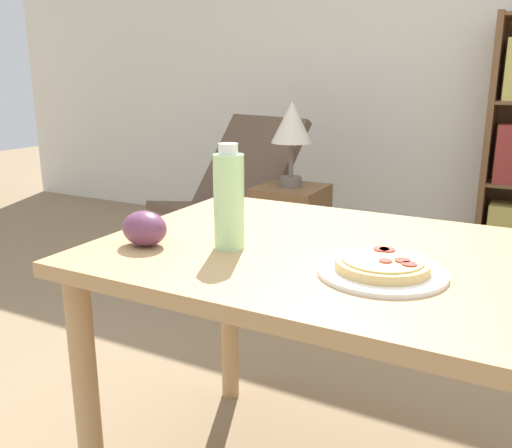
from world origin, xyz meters
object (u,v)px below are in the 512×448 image
at_px(lounge_chair_near, 228,222).
at_px(side_table, 290,238).
at_px(grape_bunch, 144,229).
at_px(pizza_on_plate, 382,268).
at_px(table_lamp, 292,126).
at_px(drink_bottle, 229,200).

relative_size(lounge_chair_near, side_table, 1.63).
relative_size(grape_bunch, side_table, 0.20).
bearing_deg(lounge_chair_near, grape_bunch, -48.10).
bearing_deg(side_table, lounge_chair_near, 168.05).
relative_size(grape_bunch, lounge_chair_near, 0.13).
bearing_deg(pizza_on_plate, lounge_chair_near, 129.74).
xyz_separation_m(lounge_chair_near, side_table, (0.44, -0.09, -0.01)).
relative_size(side_table, table_lamp, 1.28).
bearing_deg(drink_bottle, lounge_chair_near, 121.14).
relative_size(drink_bottle, lounge_chair_near, 0.27).
height_order(pizza_on_plate, table_lamp, table_lamp).
height_order(drink_bottle, lounge_chair_near, drink_bottle).
distance_m(pizza_on_plate, grape_bunch, 0.56).
xyz_separation_m(drink_bottle, lounge_chair_near, (-0.95, 1.58, -0.55)).
height_order(grape_bunch, drink_bottle, drink_bottle).
height_order(grape_bunch, side_table, grape_bunch).
distance_m(lounge_chair_near, side_table, 0.45).
height_order(pizza_on_plate, drink_bottle, drink_bottle).
height_order(pizza_on_plate, lounge_chair_near, lounge_chair_near).
height_order(side_table, table_lamp, table_lamp).
bearing_deg(side_table, grape_bunch, -78.17).
distance_m(grape_bunch, side_table, 1.67).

